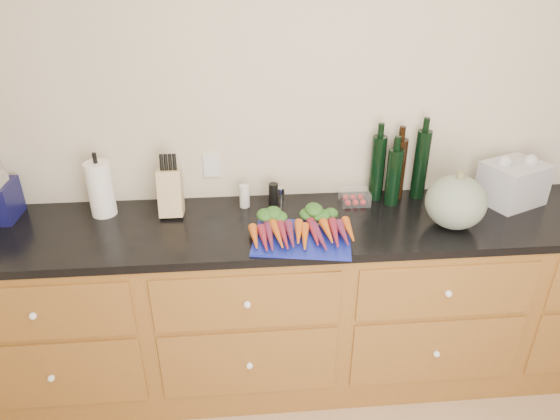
{
  "coord_description": "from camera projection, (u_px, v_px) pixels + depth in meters",
  "views": [
    {
      "loc": [
        -0.45,
        -0.75,
        2.09
      ],
      "look_at": [
        -0.29,
        1.2,
        1.06
      ],
      "focal_mm": 32.0,
      "sensor_mm": 36.0,
      "label": 1
    }
  ],
  "objects": [
    {
      "name": "wall_back",
      "position": [
        330.0,
        126.0,
        2.49
      ],
      "size": [
        4.1,
        0.05,
        2.6
      ],
      "primitive_type": "cube",
      "color": "beige",
      "rests_on": "ground"
    },
    {
      "name": "cabinets",
      "position": [
        333.0,
        302.0,
        2.6
      ],
      "size": [
        3.6,
        0.64,
        0.9
      ],
      "color": "brown",
      "rests_on": "ground"
    },
    {
      "name": "countertop",
      "position": [
        338.0,
        224.0,
        2.38
      ],
      "size": [
        3.64,
        0.62,
        0.04
      ],
      "primitive_type": "cube",
      "color": "black",
      "rests_on": "cabinets"
    },
    {
      "name": "cutting_board",
      "position": [
        302.0,
        238.0,
        2.22
      ],
      "size": [
        0.47,
        0.39,
        0.01
      ],
      "primitive_type": "cube",
      "rotation": [
        0.0,
        0.0,
        -0.17
      ],
      "color": "#15209B",
      "rests_on": "countertop"
    },
    {
      "name": "carrots",
      "position": [
        301.0,
        228.0,
        2.23
      ],
      "size": [
        0.46,
        0.32,
        0.06
      ],
      "color": "#D55E19",
      "rests_on": "cutting_board"
    },
    {
      "name": "squash",
      "position": [
        456.0,
        202.0,
        2.27
      ],
      "size": [
        0.27,
        0.27,
        0.25
      ],
      "primitive_type": "ellipsoid",
      "color": "slate",
      "rests_on": "countertop"
    },
    {
      "name": "paper_towel",
      "position": [
        100.0,
        189.0,
        2.37
      ],
      "size": [
        0.12,
        0.12,
        0.27
      ],
      "primitive_type": "cylinder",
      "color": "white",
      "rests_on": "countertop"
    },
    {
      "name": "knife_block",
      "position": [
        171.0,
        193.0,
        2.39
      ],
      "size": [
        0.11,
        0.11,
        0.22
      ],
      "primitive_type": "cube",
      "color": "#CFBA79",
      "rests_on": "countertop"
    },
    {
      "name": "grinder_salt",
      "position": [
        245.0,
        196.0,
        2.47
      ],
      "size": [
        0.05,
        0.05,
        0.11
      ],
      "primitive_type": "cylinder",
      "color": "silver",
      "rests_on": "countertop"
    },
    {
      "name": "grinder_pepper",
      "position": [
        273.0,
        195.0,
        2.48
      ],
      "size": [
        0.05,
        0.05,
        0.12
      ],
      "primitive_type": "cylinder",
      "color": "black",
      "rests_on": "countertop"
    },
    {
      "name": "canister_chrome",
      "position": [
        280.0,
        196.0,
        2.49
      ],
      "size": [
        0.04,
        0.04,
        0.1
      ],
      "primitive_type": "cylinder",
      "color": "silver",
      "rests_on": "countertop"
    },
    {
      "name": "tomato_box",
      "position": [
        354.0,
        197.0,
        2.52
      ],
      "size": [
        0.14,
        0.12,
        0.07
      ],
      "primitive_type": "cube",
      "color": "white",
      "rests_on": "countertop"
    },
    {
      "name": "bottles",
      "position": [
        398.0,
        169.0,
        2.51
      ],
      "size": [
        0.3,
        0.15,
        0.36
      ],
      "color": "black",
      "rests_on": "countertop"
    },
    {
      "name": "grocery_bag",
      "position": [
        513.0,
        183.0,
        2.5
      ],
      "size": [
        0.35,
        0.32,
        0.21
      ],
      "primitive_type": null,
      "rotation": [
        0.0,
        0.0,
        0.4
      ],
      "color": "silver",
      "rests_on": "countertop"
    }
  ]
}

